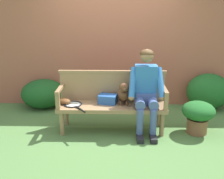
% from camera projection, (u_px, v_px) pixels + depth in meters
% --- Properties ---
extents(ground_plane, '(40.00, 40.00, 0.00)m').
position_uv_depth(ground_plane, '(112.00, 130.00, 4.39)').
color(ground_plane, '#4C753D').
extents(brick_garden_fence, '(8.00, 0.30, 2.66)m').
position_uv_depth(brick_garden_fence, '(114.00, 38.00, 5.30)').
color(brick_garden_fence, '#9E5642').
rests_on(brick_garden_fence, ground).
extents(hedge_bush_mid_right, '(0.86, 0.75, 0.56)m').
position_uv_depth(hedge_bush_mid_right, '(43.00, 94.00, 5.30)').
color(hedge_bush_mid_right, '#194C1E').
rests_on(hedge_bush_mid_right, ground).
extents(hedge_bush_mid_left, '(0.83, 0.67, 0.69)m').
position_uv_depth(hedge_bush_mid_left, '(208.00, 91.00, 5.22)').
color(hedge_bush_mid_left, '#1E5B23').
rests_on(hedge_bush_mid_left, ground).
extents(garden_bench, '(1.70, 0.50, 0.43)m').
position_uv_depth(garden_bench, '(112.00, 108.00, 4.28)').
color(garden_bench, '#93704C').
rests_on(garden_bench, ground).
extents(bench_backrest, '(1.74, 0.06, 0.50)m').
position_uv_depth(bench_backrest, '(112.00, 85.00, 4.40)').
color(bench_backrest, '#93704C').
rests_on(bench_backrest, garden_bench).
extents(bench_armrest_left_end, '(0.06, 0.50, 0.28)m').
position_uv_depth(bench_armrest_left_end, '(59.00, 94.00, 4.14)').
color(bench_armrest_left_end, '#93704C').
rests_on(bench_armrest_left_end, garden_bench).
extents(bench_armrest_right_end, '(0.06, 0.50, 0.28)m').
position_uv_depth(bench_armrest_right_end, '(165.00, 95.00, 4.10)').
color(bench_armrest_right_end, '#93704C').
rests_on(bench_armrest_right_end, garden_bench).
extents(person_seated, '(0.56, 0.65, 1.30)m').
position_uv_depth(person_seated, '(146.00, 88.00, 4.16)').
color(person_seated, black).
rests_on(person_seated, ground).
extents(dog_on_bench, '(0.19, 0.37, 0.37)m').
position_uv_depth(dog_on_bench, '(124.00, 93.00, 4.23)').
color(dog_on_bench, brown).
rests_on(dog_on_bench, garden_bench).
extents(tennis_racket, '(0.45, 0.55, 0.03)m').
position_uv_depth(tennis_racket, '(73.00, 105.00, 4.24)').
color(tennis_racket, black).
rests_on(tennis_racket, garden_bench).
extents(baseball_glove, '(0.28, 0.26, 0.09)m').
position_uv_depth(baseball_glove, '(64.00, 101.00, 4.29)').
color(baseball_glove, brown).
rests_on(baseball_glove, garden_bench).
extents(sports_bag, '(0.32, 0.25, 0.14)m').
position_uv_depth(sports_bag, '(108.00, 99.00, 4.31)').
color(sports_bag, '#2856A3').
rests_on(sports_bag, garden_bench).
extents(potted_plant, '(0.51, 0.51, 0.51)m').
position_uv_depth(potted_plant, '(198.00, 114.00, 4.21)').
color(potted_plant, brown).
rests_on(potted_plant, ground).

